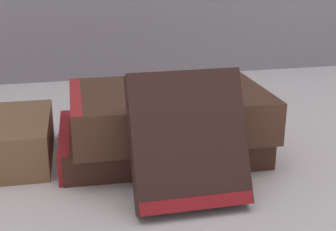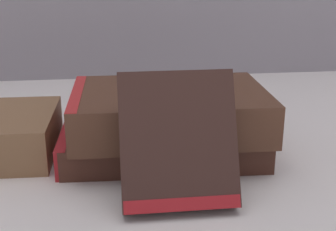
% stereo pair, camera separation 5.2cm
% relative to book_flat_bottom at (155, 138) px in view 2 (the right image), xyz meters
% --- Properties ---
extents(ground_plane, '(3.00, 3.00, 0.00)m').
position_rel_book_flat_bottom_xyz_m(ground_plane, '(0.01, -0.04, -0.02)').
color(ground_plane, silver).
extents(book_flat_bottom, '(0.24, 0.16, 0.03)m').
position_rel_book_flat_bottom_xyz_m(book_flat_bottom, '(0.00, 0.00, 0.00)').
color(book_flat_bottom, '#422319').
rests_on(book_flat_bottom, ground_plane).
extents(book_flat_top, '(0.22, 0.15, 0.05)m').
position_rel_book_flat_bottom_xyz_m(book_flat_top, '(0.01, -0.02, 0.04)').
color(book_flat_top, '#4C2D1E').
rests_on(book_flat_top, book_flat_bottom).
extents(book_leaning_front, '(0.11, 0.07, 0.12)m').
position_rel_book_flat_bottom_xyz_m(book_leaning_front, '(0.01, -0.12, 0.04)').
color(book_leaning_front, '#331E19').
rests_on(book_leaning_front, ground_plane).
extents(pocket_watch, '(0.05, 0.06, 0.01)m').
position_rel_book_flat_bottom_xyz_m(pocket_watch, '(0.04, -0.01, 0.07)').
color(pocket_watch, silver).
rests_on(pocket_watch, book_flat_top).
extents(reading_glasses, '(0.11, 0.06, 0.00)m').
position_rel_book_flat_bottom_xyz_m(reading_glasses, '(-0.05, 0.13, -0.01)').
color(reading_glasses, '#4C3828').
rests_on(reading_glasses, ground_plane).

